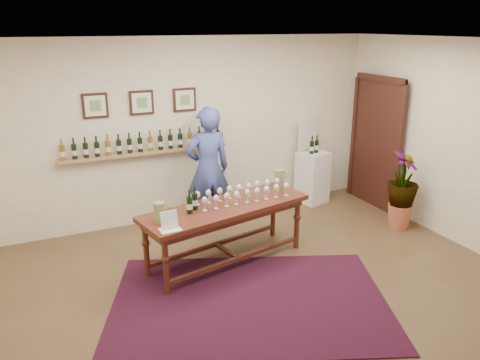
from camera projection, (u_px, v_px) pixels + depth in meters
name	position (u px, v px, depth m)	size (l,w,h in m)	color
ground	(268.00, 288.00, 5.52)	(6.00, 6.00, 0.00)	brown
room_shell	(331.00, 143.00, 7.60)	(6.00, 6.00, 6.00)	white
rug	(250.00, 301.00, 5.25)	(3.05, 2.03, 0.02)	#490D17
tasting_table	(226.00, 214.00, 5.93)	(2.31, 1.15, 0.78)	#442011
table_glasses	(243.00, 193.00, 6.05)	(1.35, 0.31, 0.19)	silver
table_bottles	(192.00, 200.00, 5.67)	(0.26, 0.15, 0.28)	black
pitcher_left	(160.00, 212.00, 5.36)	(0.15, 0.15, 0.24)	olive
pitcher_right	(279.00, 178.00, 6.56)	(0.15, 0.15, 0.24)	olive
menu_card	(169.00, 220.00, 5.18)	(0.23, 0.17, 0.21)	white
display_pedestal	(312.00, 177.00, 8.07)	(0.45, 0.45, 0.89)	white
pedestal_bottles	(314.00, 144.00, 7.82)	(0.33, 0.09, 0.33)	black
info_sign	(308.00, 133.00, 7.94)	(0.44, 0.02, 0.61)	white
potted_plant	(402.00, 191.00, 6.95)	(0.77, 0.77, 1.03)	#B35A3B
person	(208.00, 169.00, 6.90)	(0.67, 0.44, 1.85)	#3B498C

